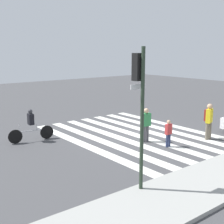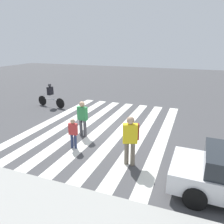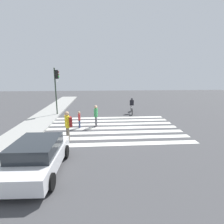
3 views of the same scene
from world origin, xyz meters
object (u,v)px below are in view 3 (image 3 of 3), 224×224
(pedestrian_adult_yellow_jacket, at_px, (68,124))
(car_parked_dark_suv, at_px, (37,156))
(traffic_light, at_px, (56,83))
(pedestrian_adult_tall_backpack, at_px, (96,115))
(pedestrian_adult_blue_shirt, at_px, (79,119))
(cyclist_far_lane, at_px, (132,105))

(pedestrian_adult_yellow_jacket, distance_m, car_parked_dark_suv, 3.61)
(traffic_light, relative_size, car_parked_dark_suv, 1.14)
(traffic_light, height_order, pedestrian_adult_tall_backpack, traffic_light)
(traffic_light, distance_m, pedestrian_adult_blue_shirt, 5.67)
(pedestrian_adult_blue_shirt, bearing_deg, cyclist_far_lane, 129.91)
(cyclist_far_lane, bearing_deg, traffic_light, 98.95)
(pedestrian_adult_tall_backpack, xyz_separation_m, car_parked_dark_suv, (-6.36, 2.36, -0.25))
(pedestrian_adult_blue_shirt, distance_m, car_parked_dark_suv, 6.22)
(pedestrian_adult_blue_shirt, relative_size, pedestrian_adult_yellow_jacket, 0.70)
(pedestrian_adult_yellow_jacket, bearing_deg, pedestrian_adult_tall_backpack, -50.06)
(cyclist_far_lane, distance_m, car_parked_dark_suv, 12.38)
(pedestrian_adult_tall_backpack, bearing_deg, car_parked_dark_suv, 169.91)
(traffic_light, height_order, pedestrian_adult_blue_shirt, traffic_light)
(traffic_light, xyz_separation_m, cyclist_far_lane, (0.33, -7.51, -2.39))
(pedestrian_adult_yellow_jacket, xyz_separation_m, car_parked_dark_suv, (-3.53, 0.69, -0.37))
(car_parked_dark_suv, bearing_deg, pedestrian_adult_tall_backpack, -18.62)
(cyclist_far_lane, relative_size, car_parked_dark_suv, 0.57)
(pedestrian_adult_tall_backpack, bearing_deg, cyclist_far_lane, -29.06)
(traffic_light, bearing_deg, pedestrian_adult_tall_backpack, -136.98)
(car_parked_dark_suv, bearing_deg, pedestrian_adult_blue_shirt, -8.30)
(pedestrian_adult_tall_backpack, relative_size, car_parked_dark_suv, 0.42)
(pedestrian_adult_tall_backpack, distance_m, pedestrian_adult_blue_shirt, 1.32)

